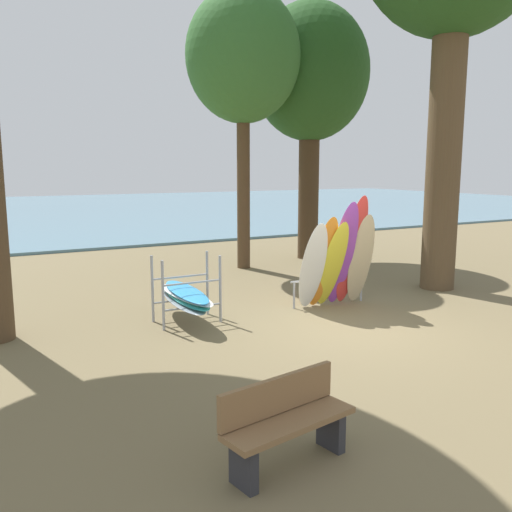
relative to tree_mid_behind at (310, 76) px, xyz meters
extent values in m
plane|color=brown|center=(-3.50, -6.63, -5.53)|extent=(80.00, 80.00, 0.00)
cube|color=slate|center=(-3.50, 22.70, -5.48)|extent=(80.00, 36.00, 0.10)
cylinder|color=brown|center=(0.30, -5.06, -2.14)|extent=(0.78, 0.78, 6.79)
cylinder|color=#42301E|center=(0.00, 0.00, -3.27)|extent=(0.63, 0.63, 4.53)
ellipsoid|color=#234C1E|center=(0.00, 0.00, 0.12)|extent=(3.53, 3.53, 4.06)
cylinder|color=#4C3823|center=(-2.55, -0.55, -3.13)|extent=(0.36, 0.36, 4.81)
ellipsoid|color=#33662D|center=(-2.55, -0.55, 0.26)|extent=(3.10, 3.10, 3.56)
ellipsoid|color=white|center=(-3.48, -5.39, -4.63)|extent=(0.61, 0.77, 1.80)
ellipsoid|color=orange|center=(-3.25, -5.39, -4.57)|extent=(0.57, 0.79, 1.91)
ellipsoid|color=yellow|center=(-3.01, -5.40, -4.62)|extent=(0.52, 0.79, 1.81)
ellipsoid|color=purple|center=(-2.78, -5.40, -4.43)|extent=(0.63, 0.89, 2.19)
ellipsoid|color=red|center=(-2.54, -5.41, -4.38)|extent=(0.54, 0.77, 2.30)
ellipsoid|color=#C6B289|center=(-2.31, -5.41, -4.57)|extent=(0.60, 0.66, 1.92)
cylinder|color=#9EA0A5|center=(-3.70, -5.05, -5.25)|extent=(0.04, 0.04, 0.55)
cylinder|color=#9EA0A5|center=(-2.09, -5.19, -5.25)|extent=(0.04, 0.04, 0.55)
cylinder|color=#9EA0A5|center=(-2.90, -5.12, -4.98)|extent=(1.78, 0.20, 0.04)
cylinder|color=#9EA0A5|center=(-6.52, -5.21, -4.90)|extent=(0.05, 0.05, 1.25)
cylinder|color=#9EA0A5|center=(-5.42, -5.21, -4.90)|extent=(0.05, 0.05, 1.25)
cylinder|color=#9EA0A5|center=(-6.52, -4.61, -4.90)|extent=(0.05, 0.05, 1.25)
cylinder|color=#9EA0A5|center=(-5.42, -4.61, -4.90)|extent=(0.05, 0.05, 1.25)
cylinder|color=#9EA0A5|center=(-5.97, -5.21, -5.18)|extent=(1.10, 0.04, 0.04)
cylinder|color=#9EA0A5|center=(-5.97, -5.21, -4.73)|extent=(1.10, 0.04, 0.04)
cylinder|color=#9EA0A5|center=(-5.97, -4.61, -5.18)|extent=(1.10, 0.04, 0.04)
cylinder|color=#9EA0A5|center=(-5.97, -4.61, -4.73)|extent=(1.10, 0.04, 0.04)
ellipsoid|color=gray|center=(-6.03, -4.91, -5.13)|extent=(0.65, 2.13, 0.06)
ellipsoid|color=#38B2AD|center=(-5.97, -4.91, -5.07)|extent=(0.60, 2.12, 0.06)
ellipsoid|color=white|center=(-5.98, -4.91, -5.01)|extent=(0.57, 2.12, 0.06)
ellipsoid|color=#2D8ED1|center=(-5.97, -4.91, -4.95)|extent=(0.64, 2.13, 0.06)
cube|color=#2D2D33|center=(-7.44, -10.12, -5.32)|extent=(0.16, 0.33, 0.42)
cube|color=#2D2D33|center=(-6.34, -9.92, -5.32)|extent=(0.16, 0.33, 0.42)
cube|color=olive|center=(-6.89, -10.02, -5.08)|extent=(1.45, 0.64, 0.06)
cube|color=olive|center=(-6.93, -9.85, -4.86)|extent=(1.39, 0.31, 0.36)
camera|label=1|loc=(-9.47, -14.11, -2.67)|focal=38.06mm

